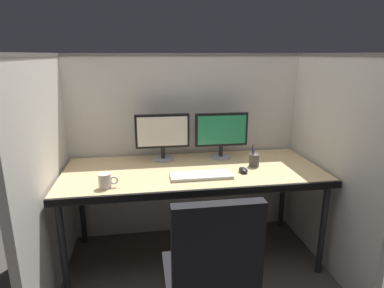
{
  "coord_description": "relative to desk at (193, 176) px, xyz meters",
  "views": [
    {
      "loc": [
        -0.36,
        -1.94,
        1.57
      ],
      "look_at": [
        0.0,
        0.35,
        0.92
      ],
      "focal_mm": 30.26,
      "sensor_mm": 36.0,
      "label": 1
    }
  ],
  "objects": [
    {
      "name": "coffee_mug",
      "position": [
        -0.61,
        -0.25,
        0.1
      ],
      "size": [
        0.13,
        0.08,
        0.09
      ],
      "color": "silver",
      "rests_on": "desk"
    },
    {
      "name": "monitor_right",
      "position": [
        0.27,
        0.25,
        0.27
      ],
      "size": [
        0.43,
        0.17,
        0.37
      ],
      "color": "gray",
      "rests_on": "desk"
    },
    {
      "name": "cubicle_partition_left",
      "position": [
        -0.99,
        -0.09,
        0.1
      ],
      "size": [
        0.06,
        1.41,
        1.57
      ],
      "color": "beige",
      "rests_on": "ground"
    },
    {
      "name": "ground_plane",
      "position": [
        0.0,
        -0.29,
        -0.69
      ],
      "size": [
        8.0,
        8.0,
        0.0
      ],
      "primitive_type": "plane",
      "color": "#423D38"
    },
    {
      "name": "cubicle_partition_right",
      "position": [
        0.99,
        -0.09,
        0.1
      ],
      "size": [
        0.06,
        1.41,
        1.57
      ],
      "color": "beige",
      "rests_on": "ground"
    },
    {
      "name": "monitor_left",
      "position": [
        -0.21,
        0.27,
        0.27
      ],
      "size": [
        0.43,
        0.17,
        0.37
      ],
      "color": "gray",
      "rests_on": "desk"
    },
    {
      "name": "desk",
      "position": [
        0.0,
        0.0,
        0.0
      ],
      "size": [
        1.9,
        0.8,
        0.74
      ],
      "color": "tan",
      "rests_on": "ground"
    },
    {
      "name": "cubicle_partition_rear",
      "position": [
        0.0,
        0.46,
        0.1
      ],
      "size": [
        2.21,
        0.06,
        1.57
      ],
      "color": "beige",
      "rests_on": "ground"
    },
    {
      "name": "pen_cup",
      "position": [
        0.47,
        0.01,
        0.1
      ],
      "size": [
        0.08,
        0.08,
        0.17
      ],
      "color": "#4C4742",
      "rests_on": "desk"
    },
    {
      "name": "keyboard_main",
      "position": [
        0.03,
        -0.16,
        0.06
      ],
      "size": [
        0.43,
        0.15,
        0.02
      ],
      "primitive_type": "cube",
      "color": "silver",
      "rests_on": "desk"
    },
    {
      "name": "computer_mouse",
      "position": [
        0.35,
        -0.11,
        0.07
      ],
      "size": [
        0.06,
        0.1,
        0.04
      ],
      "color": "black",
      "rests_on": "desk"
    }
  ]
}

